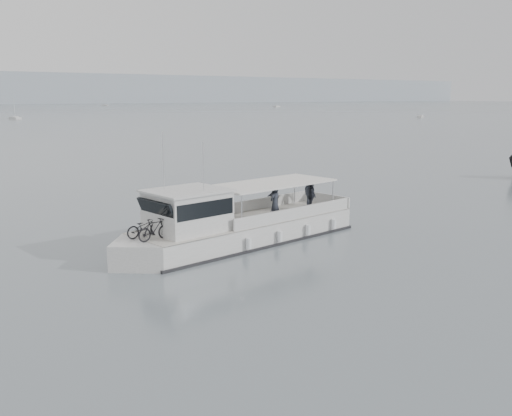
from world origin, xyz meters
TOP-DOWN VIEW (x-y plane):
  - ground at (0.00, 0.00)m, footprint 1400.00×1400.00m
  - tour_boat at (-5.75, 3.38)m, footprint 13.54×4.83m

SIDE VIEW (x-z plane):
  - ground at x=0.00m, z-range 0.00..0.00m
  - tour_boat at x=-5.75m, z-range -1.89..3.74m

